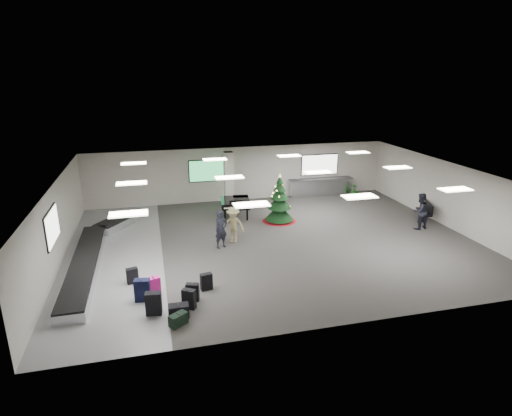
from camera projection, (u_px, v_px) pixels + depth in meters
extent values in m
plane|color=#353330|center=(274.00, 242.00, 19.54)|extent=(18.00, 18.00, 0.00)
cube|color=beige|center=(241.00, 174.00, 25.52)|extent=(18.00, 0.02, 3.20)
cube|color=beige|center=(341.00, 279.00, 12.59)|extent=(18.00, 0.02, 3.20)
cube|color=beige|center=(57.00, 225.00, 16.96)|extent=(0.02, 14.00, 3.20)
cube|color=beige|center=(448.00, 195.00, 21.15)|extent=(0.02, 14.00, 3.20)
cube|color=silver|center=(275.00, 173.00, 18.57)|extent=(18.00, 14.00, 0.02)
cube|color=gray|center=(114.00, 257.00, 17.91)|extent=(4.00, 14.00, 0.01)
cube|color=beige|center=(229.00, 180.00, 23.99)|extent=(0.50, 0.50, 3.20)
cube|color=green|center=(208.00, 171.00, 24.91)|extent=(2.20, 0.08, 1.30)
cube|color=white|center=(320.00, 165.00, 26.54)|extent=(2.40, 0.08, 1.30)
cube|color=white|center=(52.00, 227.00, 15.96)|extent=(0.08, 2.10, 1.30)
cube|color=white|center=(129.00, 214.00, 13.49)|extent=(1.20, 0.60, 0.04)
cube|color=white|center=(132.00, 183.00, 17.19)|extent=(1.20, 0.60, 0.04)
cube|color=white|center=(134.00, 163.00, 20.88)|extent=(1.20, 0.60, 0.04)
cube|color=white|center=(251.00, 205.00, 14.42)|extent=(1.20, 0.60, 0.04)
cube|color=white|center=(229.00, 177.00, 18.12)|extent=(1.20, 0.60, 0.04)
cube|color=white|center=(215.00, 159.00, 21.81)|extent=(1.20, 0.60, 0.04)
cube|color=white|center=(360.00, 196.00, 15.36)|extent=(1.20, 0.60, 0.04)
cube|color=white|center=(318.00, 172.00, 19.05)|extent=(1.20, 0.60, 0.04)
cube|color=white|center=(289.00, 156.00, 22.74)|extent=(1.20, 0.60, 0.04)
cube|color=white|center=(455.00, 189.00, 16.29)|extent=(1.20, 0.60, 0.04)
cube|color=white|center=(398.00, 168.00, 19.98)|extent=(1.20, 0.60, 0.04)
cube|color=white|center=(358.00, 152.00, 23.67)|extent=(1.20, 0.60, 0.04)
cube|color=silver|center=(85.00, 266.00, 16.70)|extent=(1.00, 8.00, 0.38)
cube|color=black|center=(84.00, 261.00, 16.63)|extent=(0.95, 7.90, 0.05)
cube|color=silver|center=(114.00, 225.00, 21.13)|extent=(1.97, 2.21, 0.38)
cube|color=black|center=(113.00, 221.00, 21.07)|extent=(1.87, 2.10, 0.05)
cube|color=silver|center=(320.00, 187.00, 26.69)|extent=(4.00, 0.60, 1.05)
cube|color=#2E2D30|center=(321.00, 179.00, 26.52)|extent=(4.05, 0.65, 0.04)
cube|color=black|center=(154.00, 304.00, 13.59)|extent=(0.53, 0.34, 0.77)
cube|color=black|center=(153.00, 292.00, 13.47)|extent=(0.06, 0.17, 0.02)
cube|color=black|center=(189.00, 299.00, 13.97)|extent=(0.49, 0.42, 0.67)
cube|color=black|center=(188.00, 289.00, 13.86)|extent=(0.10, 0.13, 0.02)
cube|color=#DE1D8C|center=(154.00, 287.00, 14.71)|extent=(0.51, 0.38, 0.70)
cube|color=black|center=(153.00, 277.00, 14.60)|extent=(0.08, 0.15, 0.02)
cube|color=black|center=(206.00, 282.00, 15.17)|extent=(0.44, 0.29, 0.62)
cube|color=black|center=(206.00, 274.00, 15.07)|extent=(0.05, 0.14, 0.02)
cube|color=black|center=(142.00, 290.00, 14.41)|extent=(0.55, 0.37, 0.79)
cube|color=black|center=(141.00, 279.00, 14.29)|extent=(0.06, 0.18, 0.02)
cube|color=black|center=(178.00, 319.00, 13.07)|extent=(0.63, 0.56, 0.38)
cube|color=black|center=(178.00, 314.00, 13.01)|extent=(0.12, 0.16, 0.02)
cube|color=black|center=(193.00, 292.00, 14.44)|extent=(0.48, 0.35, 0.62)
cube|color=black|center=(192.00, 284.00, 14.34)|extent=(0.07, 0.14, 0.02)
cube|color=black|center=(132.00, 276.00, 15.63)|extent=(0.45, 0.32, 0.59)
cube|color=black|center=(132.00, 268.00, 15.54)|extent=(0.06, 0.14, 0.02)
cube|color=black|center=(179.00, 311.00, 13.50)|extent=(0.65, 0.37, 0.42)
cube|color=black|center=(178.00, 305.00, 13.43)|extent=(0.04, 0.21, 0.02)
cone|color=#6B0909|center=(279.00, 220.00, 22.24)|extent=(1.76, 1.76, 0.11)
cylinder|color=#3F2819|center=(279.00, 217.00, 22.19)|extent=(0.11, 0.11, 0.46)
cone|color=black|center=(279.00, 212.00, 22.10)|extent=(1.48, 1.48, 0.84)
cone|color=black|center=(279.00, 201.00, 21.93)|extent=(1.21, 1.21, 0.74)
cone|color=black|center=(280.00, 193.00, 21.79)|extent=(0.93, 0.93, 0.65)
cone|color=black|center=(280.00, 186.00, 21.68)|extent=(0.65, 0.65, 0.56)
cone|color=black|center=(280.00, 179.00, 21.58)|extent=(0.37, 0.37, 0.42)
cone|color=#FFE566|center=(280.00, 175.00, 21.52)|extent=(0.15, 0.15, 0.17)
cube|color=black|center=(235.00, 202.00, 22.71)|extent=(1.72, 1.88, 0.27)
cube|color=black|center=(236.00, 209.00, 21.86)|extent=(1.43, 0.48, 0.10)
cube|color=white|center=(236.00, 208.00, 21.82)|extent=(1.26, 0.31, 0.02)
cube|color=black|center=(236.00, 202.00, 22.01)|extent=(0.67, 0.12, 0.21)
cylinder|color=black|center=(225.00, 215.00, 22.15)|extent=(0.10, 0.10, 0.66)
cylinder|color=black|center=(247.00, 214.00, 22.27)|extent=(0.10, 0.10, 0.66)
cylinder|color=black|center=(235.00, 207.00, 23.49)|extent=(0.10, 0.10, 0.66)
cube|color=black|center=(424.00, 212.00, 22.37)|extent=(0.98, 1.55, 0.06)
cylinder|color=black|center=(430.00, 219.00, 21.89)|extent=(0.06, 0.06, 0.39)
cylinder|color=black|center=(417.00, 212.00, 22.97)|extent=(0.06, 0.06, 0.39)
cube|color=black|center=(428.00, 207.00, 22.34)|extent=(0.57, 1.39, 0.49)
imported|color=black|center=(221.00, 229.00, 18.66)|extent=(0.73, 0.62, 1.70)
imported|color=#91875A|center=(233.00, 225.00, 19.24)|extent=(1.24, 1.09, 1.67)
imported|color=black|center=(420.00, 211.00, 20.88)|extent=(0.99, 0.84, 1.82)
imported|color=#194516|center=(279.00, 194.00, 25.61)|extent=(0.56, 0.57, 0.81)
imported|color=#194516|center=(354.00, 190.00, 26.46)|extent=(0.60, 0.60, 0.79)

